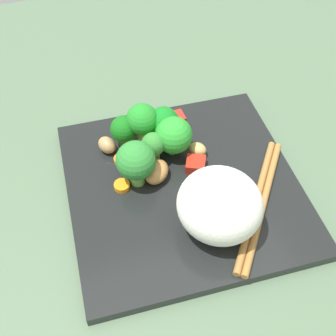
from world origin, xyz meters
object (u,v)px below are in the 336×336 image
Objects in this scene: carrot_slice_2 at (127,128)px; rice_mound at (220,205)px; broccoli_floret_3 at (166,123)px; square_plate at (183,187)px; chopstick_pair at (260,203)px.

rice_mound is at bearing 107.43° from carrot_slice_2.
carrot_slice_2 is at bearing -38.72° from broccoli_floret_3.
rice_mound reaches higher than square_plate.
carrot_slice_2 reaches higher than square_plate.
rice_mound reaches higher than chopstick_pair.
square_plate is at bearing 110.19° from carrot_slice_2.
square_plate is 8.82cm from rice_mound.
chopstick_pair reaches higher than square_plate.
chopstick_pair is (-6.12, -1.18, -3.72)cm from rice_mound.
rice_mound is 7.26cm from chopstick_pair.
rice_mound is 4.28× the size of carrot_slice_2.
square_plate is at bearing 89.90° from chopstick_pair.
carrot_slice_2 is 0.13× the size of chopstick_pair.
square_plate is 12.71× the size of carrot_slice_2.
square_plate is at bearing -77.24° from rice_mound.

